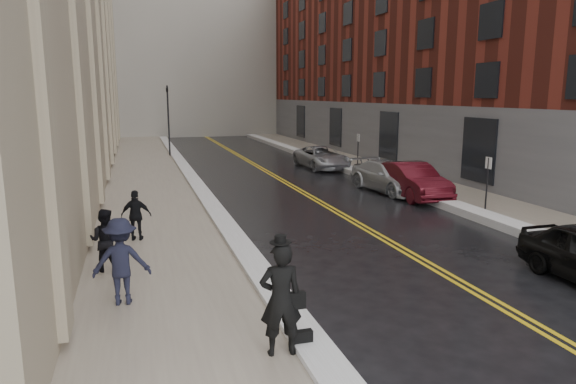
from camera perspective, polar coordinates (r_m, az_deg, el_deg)
ground at (r=10.86m, az=13.23°, el=-14.49°), size 160.00×160.00×0.00m
sidewalk_left at (r=24.87m, az=-15.13°, el=-0.01°), size 4.00×64.00×0.15m
sidewalk_right at (r=28.55m, az=13.04°, el=1.45°), size 3.00×64.00×0.15m
lane_stripe_a at (r=25.96m, az=0.22°, el=0.65°), size 0.12×64.00×0.01m
lane_stripe_b at (r=26.03m, az=0.72°, el=0.68°), size 0.12×64.00×0.01m
snow_ridge_left at (r=25.02m, az=-9.87°, el=0.40°), size 0.70×60.80×0.26m
snow_ridge_right at (r=27.68m, az=9.71°, el=1.44°), size 0.85×60.80×0.30m
building_right at (r=38.94m, az=19.71°, el=16.72°), size 14.00×50.00×18.00m
traffic_signal at (r=38.56m, az=-13.16°, el=8.31°), size 0.18×0.15×5.20m
parking_sign_near at (r=21.18m, az=21.27°, el=1.30°), size 0.06×0.35×2.23m
parking_sign_far at (r=31.42m, az=7.78°, el=4.82°), size 0.06×0.35×2.23m
car_maroon at (r=23.70m, az=13.57°, el=1.28°), size 1.76×4.78×1.56m
car_silver_near at (r=24.94m, az=11.23°, el=1.68°), size 2.58×5.13×1.43m
car_silver_far at (r=32.26m, az=3.76°, el=3.85°), size 2.52×5.04×1.37m
pedestrian_main at (r=8.92m, az=-0.83°, el=-11.83°), size 0.77×0.54×2.00m
pedestrian_a at (r=13.83m, az=-19.65°, el=-5.05°), size 0.93×0.82×1.62m
pedestrian_b at (r=11.58m, az=-18.05°, el=-7.32°), size 1.27×0.80×1.88m
pedestrian_c at (r=16.43m, az=-16.51°, el=-2.50°), size 0.97×0.56×1.56m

